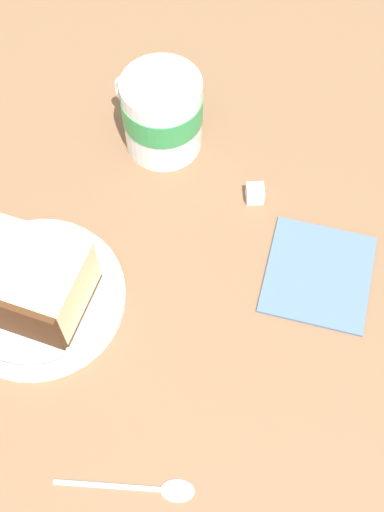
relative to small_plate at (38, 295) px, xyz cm
name	(u,v)px	position (x,y,z in cm)	size (l,w,h in cm)	color
ground_plane	(125,296)	(6.70, 5.19, -2.55)	(129.44, 129.44, 3.02)	brown
small_plate	(38,295)	(0.00, 0.00, 0.00)	(17.32, 17.32, 2.11)	white
cake_slice	(29,281)	(0.05, -0.27, 3.55)	(11.93, 10.48, 6.87)	#472814
tea_mug	(162,111)	(0.19, 23.38, 4.03)	(11.25, 8.81, 9.42)	white
teaspoon	(154,488)	(19.52, -9.61, -0.69)	(11.64, 6.63, 0.80)	silver
folded_napkin	(319,273)	(22.87, 16.69, -0.74)	(10.55, 11.40, 0.60)	slate
sugar_cube	(255,194)	(12.87, 21.68, -0.12)	(1.85, 1.85, 1.85)	white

